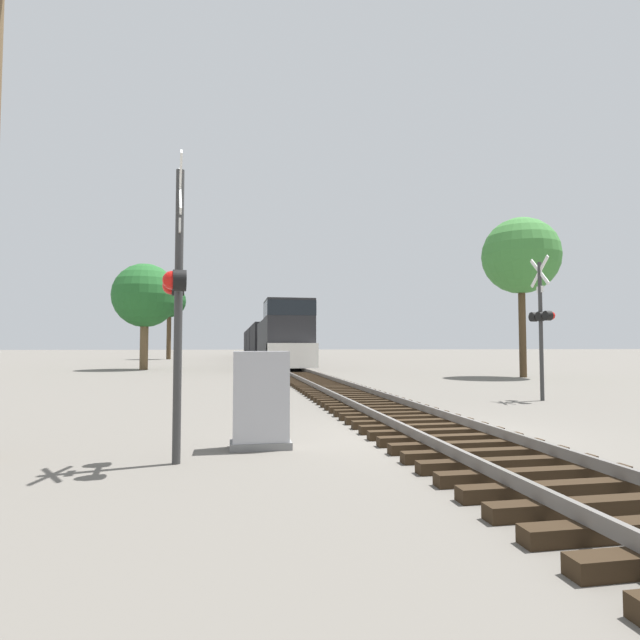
{
  "coord_description": "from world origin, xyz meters",
  "views": [
    {
      "loc": [
        -3.73,
        -9.01,
        1.69
      ],
      "look_at": [
        -0.7,
        7.98,
        2.58
      ],
      "focal_mm": 28.0,
      "sensor_mm": 36.0,
      "label": 1
    }
  ],
  "objects_px": {
    "crossing_signal_far": "(542,319)",
    "tree_far_right": "(521,256)",
    "tree_deep_background": "(169,302)",
    "relay_cabinet": "(261,400)",
    "tree_mid_background": "(145,296)",
    "crossing_signal_near": "(177,291)",
    "freight_train": "(262,342)"
  },
  "relations": [
    {
      "from": "crossing_signal_far",
      "to": "tree_deep_background",
      "type": "height_order",
      "value": "tree_deep_background"
    },
    {
      "from": "crossing_signal_far",
      "to": "tree_deep_background",
      "type": "relative_size",
      "value": 0.48
    },
    {
      "from": "freight_train",
      "to": "tree_mid_background",
      "type": "relative_size",
      "value": 8.31
    },
    {
      "from": "crossing_signal_near",
      "to": "relay_cabinet",
      "type": "distance_m",
      "value": 2.3
    },
    {
      "from": "relay_cabinet",
      "to": "tree_mid_background",
      "type": "bearing_deg",
      "value": 102.97
    },
    {
      "from": "tree_far_right",
      "to": "tree_deep_background",
      "type": "bearing_deg",
      "value": 120.28
    },
    {
      "from": "tree_deep_background",
      "to": "freight_train",
      "type": "bearing_deg",
      "value": -14.86
    },
    {
      "from": "crossing_signal_far",
      "to": "tree_far_right",
      "type": "xyz_separation_m",
      "value": [
        5.9,
        10.39,
        3.99
      ]
    },
    {
      "from": "crossing_signal_far",
      "to": "tree_far_right",
      "type": "height_order",
      "value": "tree_far_right"
    },
    {
      "from": "crossing_signal_near",
      "to": "tree_deep_background",
      "type": "distance_m",
      "value": 56.8
    },
    {
      "from": "crossing_signal_near",
      "to": "freight_train",
      "type": "bearing_deg",
      "value": 167.63
    },
    {
      "from": "relay_cabinet",
      "to": "tree_far_right",
      "type": "distance_m",
      "value": 22.6
    },
    {
      "from": "freight_train",
      "to": "crossing_signal_near",
      "type": "height_order",
      "value": "freight_train"
    },
    {
      "from": "freight_train",
      "to": "tree_far_right",
      "type": "bearing_deg",
      "value": -72.23
    },
    {
      "from": "relay_cabinet",
      "to": "tree_mid_background",
      "type": "relative_size",
      "value": 0.21
    },
    {
      "from": "relay_cabinet",
      "to": "crossing_signal_far",
      "type": "bearing_deg",
      "value": 32.08
    },
    {
      "from": "crossing_signal_far",
      "to": "relay_cabinet",
      "type": "xyz_separation_m",
      "value": [
        -8.98,
        -5.63,
        -1.72
      ]
    },
    {
      "from": "tree_mid_background",
      "to": "freight_train",
      "type": "bearing_deg",
      "value": 67.78
    },
    {
      "from": "crossing_signal_near",
      "to": "tree_far_right",
      "type": "relative_size",
      "value": 0.52
    },
    {
      "from": "tree_mid_background",
      "to": "crossing_signal_far",
      "type": "bearing_deg",
      "value": -55.71
    },
    {
      "from": "relay_cabinet",
      "to": "tree_far_right",
      "type": "height_order",
      "value": "tree_far_right"
    },
    {
      "from": "freight_train",
      "to": "tree_far_right",
      "type": "xyz_separation_m",
      "value": [
        11.64,
        -36.31,
        4.42
      ]
    },
    {
      "from": "relay_cabinet",
      "to": "tree_deep_background",
      "type": "height_order",
      "value": "tree_deep_background"
    },
    {
      "from": "tree_far_right",
      "to": "tree_mid_background",
      "type": "distance_m",
      "value": 24.77
    },
    {
      "from": "tree_mid_background",
      "to": "tree_deep_background",
      "type": "relative_size",
      "value": 0.81
    },
    {
      "from": "tree_deep_background",
      "to": "crossing_signal_far",
      "type": "bearing_deg",
      "value": -71.06
    },
    {
      "from": "relay_cabinet",
      "to": "tree_mid_background",
      "type": "xyz_separation_m",
      "value": [
        -6.54,
        28.39,
        4.41
      ]
    },
    {
      "from": "tree_mid_background",
      "to": "crossing_signal_near",
      "type": "bearing_deg",
      "value": -79.81
    },
    {
      "from": "relay_cabinet",
      "to": "crossing_signal_near",
      "type": "bearing_deg",
      "value": -145.85
    },
    {
      "from": "tree_mid_background",
      "to": "tree_deep_background",
      "type": "xyz_separation_m",
      "value": [
        -1.53,
        26.94,
        1.89
      ]
    },
    {
      "from": "crossing_signal_near",
      "to": "tree_deep_background",
      "type": "xyz_separation_m",
      "value": [
        -6.79,
        56.2,
        4.6
      ]
    },
    {
      "from": "freight_train",
      "to": "tree_far_right",
      "type": "relative_size",
      "value": 7.24
    }
  ]
}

